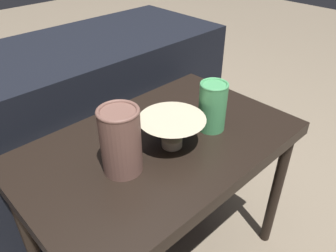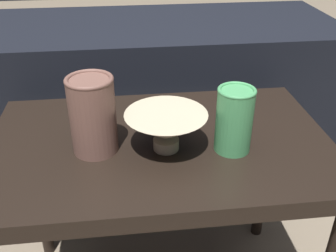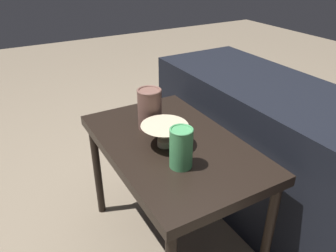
# 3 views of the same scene
# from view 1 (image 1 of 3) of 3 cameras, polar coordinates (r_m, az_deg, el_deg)

# --- Properties ---
(table) EXTENTS (0.78, 0.49, 0.54)m
(table) POSITION_cam_1_polar(r_m,az_deg,el_deg) (0.94, -1.34, -5.54)
(table) COLOR black
(table) RESTS_ON ground_plane
(couch_backdrop) EXTENTS (1.32, 0.50, 0.66)m
(couch_backdrop) POSITION_cam_1_polar(r_m,az_deg,el_deg) (1.40, -16.49, 0.08)
(couch_backdrop) COLOR black
(couch_backdrop) RESTS_ON ground_plane
(bowl) EXTENTS (0.18, 0.18, 0.09)m
(bowl) POSITION_cam_1_polar(r_m,az_deg,el_deg) (0.86, 0.70, -0.54)
(bowl) COLOR #C1B293
(bowl) RESTS_ON table
(vase_textured_left) EXTENTS (0.10, 0.10, 0.17)m
(vase_textured_left) POSITION_cam_1_polar(r_m,az_deg,el_deg) (0.77, -8.25, -2.41)
(vase_textured_left) COLOR brown
(vase_textured_left) RESTS_ON table
(vase_colorful_right) EXTENTS (0.08, 0.08, 0.14)m
(vase_colorful_right) POSITION_cam_1_polar(r_m,az_deg,el_deg) (0.93, 7.77, 3.51)
(vase_colorful_right) COLOR #47995B
(vase_colorful_right) RESTS_ON table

